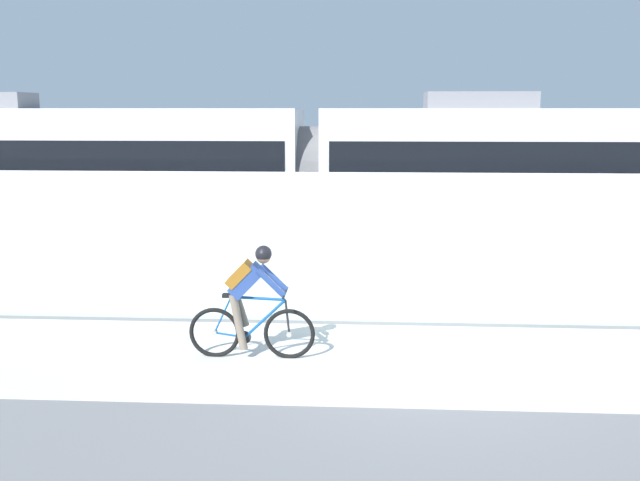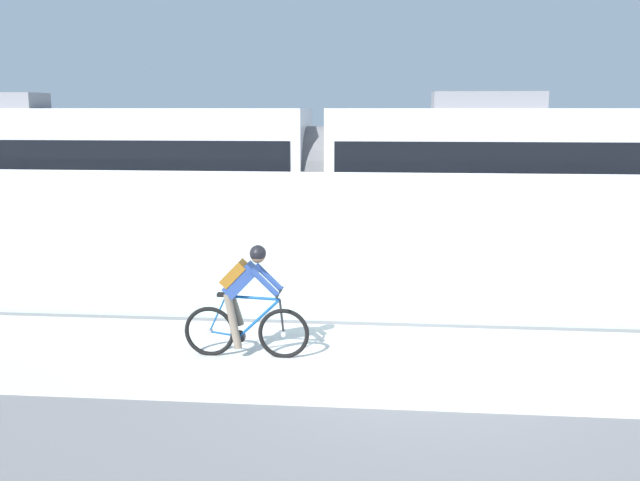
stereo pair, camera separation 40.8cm
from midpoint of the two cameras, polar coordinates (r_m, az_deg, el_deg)
name	(u,v)px [view 1 (the left image)]	position (r m, az deg, el deg)	size (l,w,h in m)	color
ground_plane	(418,361)	(10.04, 6.71, -9.60)	(200.00, 200.00, 0.00)	slate
bike_path_deck	(418,361)	(10.04, 6.71, -9.57)	(32.00, 3.20, 0.01)	beige
glass_parapet	(410,292)	(11.66, 6.24, -4.11)	(32.00, 0.05, 1.02)	#ADC6C1
concrete_barrier_wall	(404,234)	(13.28, 5.92, 0.48)	(32.00, 0.36, 2.28)	white
tram_rail_near	(397,265)	(15.93, 5.45, -1.98)	(32.00, 0.08, 0.01)	#595654
tram_rail_far	(394,252)	(17.34, 5.28, -0.96)	(32.00, 0.08, 0.01)	#595654
tram	(310,177)	(16.39, -1.49, 5.10)	(22.56, 2.54, 3.81)	silver
cyclist_on_bike	(251,303)	(9.93, -6.76, -4.99)	(1.77, 0.58, 1.61)	black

